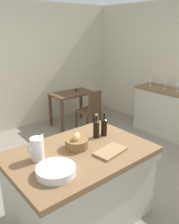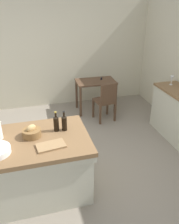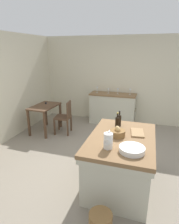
% 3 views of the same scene
% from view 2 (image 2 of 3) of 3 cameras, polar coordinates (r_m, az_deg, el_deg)
% --- Properties ---
extents(ground_plane, '(6.76, 6.76, 0.00)m').
position_cam_2_polar(ground_plane, '(4.00, -5.52, -12.93)').
color(ground_plane, gray).
extents(wall_back, '(5.32, 0.12, 2.60)m').
position_cam_2_polar(wall_back, '(5.81, -10.87, 13.77)').
color(wall_back, beige).
rests_on(wall_back, ground).
extents(island_table, '(1.49, 1.02, 0.86)m').
position_cam_2_polar(island_table, '(3.37, -13.16, -12.16)').
color(island_table, brown).
rests_on(island_table, ground).
extents(writing_desk, '(0.92, 0.59, 0.80)m').
position_cam_2_polar(writing_desk, '(5.55, 1.51, 6.36)').
color(writing_desk, '#513826').
rests_on(writing_desk, ground).
extents(wooden_chair, '(0.45, 0.45, 0.89)m').
position_cam_2_polar(wooden_chair, '(5.12, 3.90, 2.82)').
color(wooden_chair, '#513826').
rests_on(wooden_chair, ground).
extents(bread_basket, '(0.24, 0.24, 0.17)m').
position_cam_2_polar(bread_basket, '(3.17, -13.81, -4.79)').
color(bread_basket, brown).
rests_on(bread_basket, island_table).
extents(cutting_board, '(0.37, 0.25, 0.02)m').
position_cam_2_polar(cutting_board, '(2.95, -9.32, -8.02)').
color(cutting_board, '#99754C').
rests_on(cutting_board, island_table).
extents(wine_bottle_dark, '(0.07, 0.07, 0.29)m').
position_cam_2_polar(wine_bottle_dark, '(3.21, -6.11, -2.56)').
color(wine_bottle_dark, black).
rests_on(wine_bottle_dark, island_table).
extents(wine_bottle_amber, '(0.07, 0.07, 0.29)m').
position_cam_2_polar(wine_bottle_amber, '(3.21, -8.07, -2.67)').
color(wine_bottle_amber, black).
rests_on(wine_bottle_amber, island_table).
extents(wine_glass_right, '(0.07, 0.07, 0.18)m').
position_cam_2_polar(wine_glass_right, '(4.94, 19.29, 7.60)').
color(wine_glass_right, white).
rests_on(wine_glass_right, side_cabinet).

